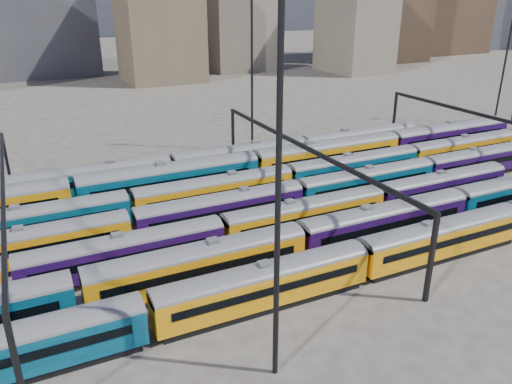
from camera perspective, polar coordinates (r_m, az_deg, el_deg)
name	(u,v)px	position (r m, az deg, el deg)	size (l,w,h in m)	color
ground	(221,228)	(54.03, -3.99, -4.08)	(500.00, 500.00, 0.00)	#46403B
rake_0	(442,235)	(50.24, 20.48, -4.59)	(93.03, 2.73, 4.58)	black
rake_1	(300,238)	(46.38, 5.03, -5.25)	(117.42, 2.87, 4.82)	black
rake_2	(124,250)	(45.99, -14.85, -6.40)	(92.86, 2.72, 4.57)	black
rake_3	(221,207)	(53.02, -4.02, -1.70)	(132.69, 2.77, 4.66)	black
rake_4	(215,189)	(57.72, -4.74, 0.36)	(96.89, 2.84, 4.77)	black
rake_5	(171,177)	(60.95, -9.74, 1.71)	(111.99, 3.28, 5.53)	black
rake_6	(92,177)	(64.21, -18.28, 1.62)	(99.46, 2.91, 4.90)	black
gantry_1	(5,201)	(48.38, -26.75, -0.93)	(0.35, 40.35, 8.03)	black
gantry_2	(303,155)	(55.64, 5.45, 4.19)	(0.35, 40.35, 8.03)	black
gantry_3	(495,126)	(75.18, 25.65, 6.81)	(0.35, 40.35, 8.03)	black
mast_2	(278,176)	(28.19, 2.58, 1.82)	(1.40, 0.50, 25.60)	black
mast_3	(252,61)	(77.18, -0.47, 14.73)	(1.40, 0.50, 25.60)	black
mast_5	(508,48)	(105.72, 26.82, 14.44)	(1.40, 0.50, 25.60)	black
skyline	(383,0)	(194.37, 14.28, 20.49)	(399.22, 60.48, 50.03)	#665B4C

